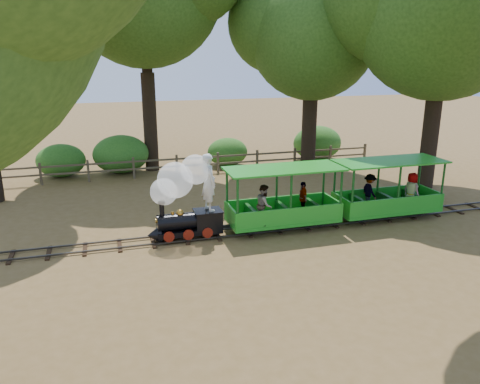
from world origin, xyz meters
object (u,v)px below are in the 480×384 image
object	(u,v)px
carriage_rear	(387,195)
fence	(198,162)
locomotive	(184,191)
carriage_front	(282,206)

from	to	relation	value
carriage_rear	fence	distance (m)	9.51
fence	locomotive	bearing A→B (deg)	-104.02
carriage_rear	fence	world-z (taller)	carriage_rear
carriage_front	carriage_rear	bearing A→B (deg)	0.69
locomotive	fence	world-z (taller)	locomotive
locomotive	fence	size ratio (longest dim) A/B	0.15
carriage_front	carriage_rear	xyz separation A→B (m)	(3.95, 0.05, 0.01)
carriage_rear	carriage_front	bearing A→B (deg)	-179.31
locomotive	fence	bearing A→B (deg)	75.98
carriage_front	fence	bearing A→B (deg)	98.23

